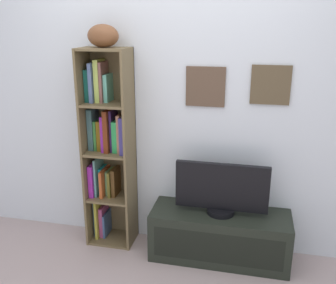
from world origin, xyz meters
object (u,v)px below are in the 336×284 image
at_px(tv_stand, 219,235).
at_px(television, 222,190).
at_px(football, 103,36).
at_px(bookshelf, 108,148).

xyz_separation_m(tv_stand, television, (-0.00, 0.00, 0.41)).
bearing_deg(tv_stand, football, 176.45).
height_order(football, tv_stand, football).
relative_size(bookshelf, tv_stand, 1.51).
xyz_separation_m(bookshelf, television, (0.97, -0.09, -0.24)).
relative_size(football, television, 0.36).
distance_m(tv_stand, television, 0.41).
distance_m(football, tv_stand, 1.83).
bearing_deg(football, bookshelf, 125.18).
relative_size(football, tv_stand, 0.23).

